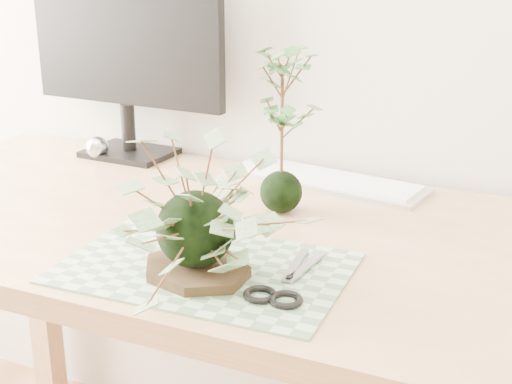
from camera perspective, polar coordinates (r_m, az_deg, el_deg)
desk at (r=1.27m, az=-0.81°, el=-6.45°), size 1.60×0.70×0.74m
cutting_mat at (r=1.08m, az=-4.10°, el=-6.05°), size 0.43×0.30×0.00m
stone_dish at (r=1.05m, az=-4.80°, el=-6.21°), size 0.21×0.21×0.01m
ivy_kokedama at (r=1.01m, az=-4.99°, el=-0.20°), size 0.35×0.35×0.22m
maple_kokedama at (r=1.24m, az=2.12°, el=8.19°), size 0.20×0.20×0.32m
keyboard at (r=1.46m, az=5.52°, el=1.00°), size 0.44×0.19×0.02m
monitor at (r=1.63m, az=-10.40°, el=11.39°), size 0.49×0.15×0.43m
foil_ball at (r=1.66m, az=-12.59°, el=3.49°), size 0.05×0.05×0.05m
scissors at (r=1.00m, az=1.89°, el=-7.79°), size 0.09×0.19×0.01m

